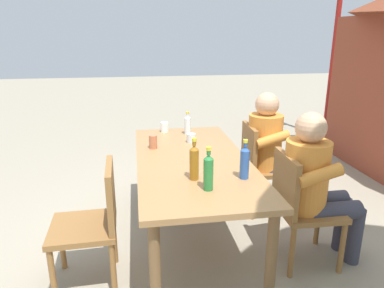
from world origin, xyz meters
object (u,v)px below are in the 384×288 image
Objects in this scene: chair_far_right at (299,203)px; bottle_blue at (245,162)px; chair_near_right at (95,219)px; cup_terracotta at (153,142)px; dining_table at (192,168)px; bottle_clear at (188,125)px; cup_glass at (191,138)px; bottle_amber at (194,162)px; cup_white at (164,127)px; bottle_green at (208,172)px; person_in_white_shirt at (315,182)px; chair_far_left at (260,163)px; person_in_plaid_shirt at (272,147)px; lamp_post at (339,8)px.

chair_far_right is 3.12× the size of bottle_blue.
cup_terracotta is at bearing 148.57° from chair_near_right.
dining_table is 0.73m from bottle_clear.
chair_far_right reaches higher than cup_glass.
cup_glass is at bearing 172.38° from bottle_amber.
bottle_clear is at bearing 173.81° from bottle_amber.
bottle_green is at bearing 6.31° from cup_white.
bottle_clear is (-1.13, -0.78, 0.18)m from person_in_white_shirt.
bottle_clear is at bearing 137.92° from cup_terracotta.
person_in_white_shirt is at bearing 93.50° from bottle_blue.
person_in_plaid_shirt reaches higher than chair_far_left.
cup_glass is (-0.85, 0.11, -0.09)m from bottle_amber.
person_in_white_shirt is (0.43, 0.85, 0.00)m from dining_table.
bottle_green is (0.18, -0.73, 0.37)m from chair_far_right.
person_in_white_shirt is 1.36m from cup_terracotta.
person_in_plaid_shirt is 4.22× the size of bottle_blue.
chair_near_right is at bearing -61.89° from person_in_plaid_shirt.
chair_near_right reaches higher than cup_white.
bottle_blue is 2.37× the size of cup_terracotta.
cup_terracotta is at bearing -51.18° from lamp_post.
chair_near_right is 1.09m from bottle_blue.
person_in_plaid_shirt is at bearing 95.90° from cup_terracotta.
dining_table is at bearing -59.88° from chair_far_left.
bottle_green reaches higher than dining_table.
person_in_plaid_shirt is 11.74× the size of cup_white.
chair_near_right is 7.38× the size of cup_terracotta.
bottle_clear reaches higher than cup_terracotta.
chair_near_right is 3.12× the size of bottle_blue.
person_in_plaid_shirt is 5.18× the size of bottle_clear.
cup_white is 0.03× the size of lamp_post.
cup_terracotta is (0.12, -1.03, 0.31)m from chair_far_left.
chair_far_left is 7.38× the size of cup_terracotta.
lamp_post reaches higher than person_in_plaid_shirt.
bottle_blue is at bearing -37.29° from lamp_post.
chair_near_right is (0.42, -0.74, -0.16)m from dining_table.
chair_near_right is 1.20m from cup_glass.
person_in_white_shirt is at bearing 7.29° from chair_far_left.
bottle_clear reaches higher than cup_glass.
chair_far_left is (-0.43, 0.74, -0.16)m from dining_table.
chair_far_right reaches higher than cup_white.
bottle_blue is at bearing -26.79° from chair_far_left.
cup_terracotta reaches higher than dining_table.
chair_far_right reaches higher than cup_terracotta.
person_in_white_shirt is at bearing 34.47° from bottle_clear.
bottle_clear is (-1.13, 0.81, 0.35)m from chair_near_right.
chair_far_left is 0.30× the size of lamp_post.
chair_far_right is 0.84m from bottle_green.
chair_far_left is 0.80m from bottle_clear.
bottle_amber reaches higher than bottle_blue.
dining_table is at bearing 43.63° from cup_terracotta.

